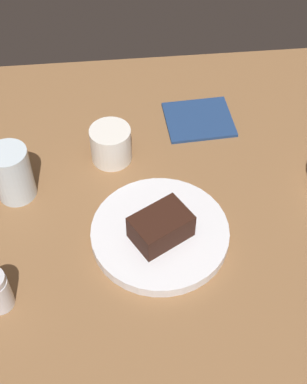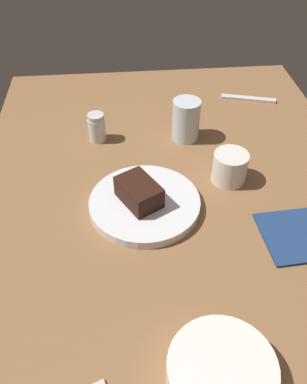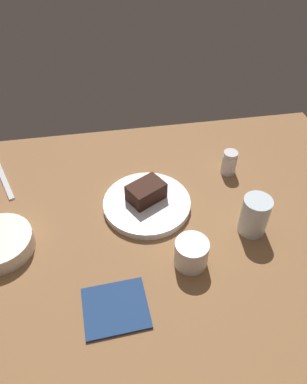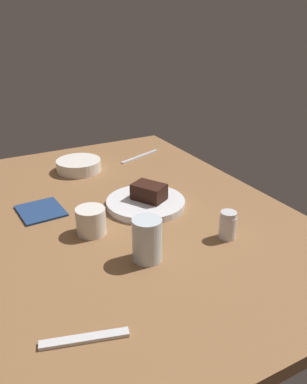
{
  "view_description": "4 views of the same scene",
  "coord_description": "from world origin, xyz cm",
  "px_view_note": "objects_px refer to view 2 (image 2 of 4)",
  "views": [
    {
      "loc": [
        6.09,
        56.53,
        73.39
      ],
      "look_at": [
        0.46,
        0.78,
        7.49
      ],
      "focal_mm": 49.85,
      "sensor_mm": 36.0,
      "label": 1
    },
    {
      "loc": [
        -58.27,
        10.35,
        60.61
      ],
      "look_at": [
        -0.72,
        4.86,
        7.63
      ],
      "focal_mm": 38.08,
      "sensor_mm": 36.0,
      "label": 2
    },
    {
      "loc": [
        -9.14,
        -57.43,
        70.58
      ],
      "look_at": [
        1.94,
        7.98,
        6.47
      ],
      "focal_mm": 34.1,
      "sensor_mm": 36.0,
      "label": 3
    },
    {
      "loc": [
        89.39,
        -39.28,
        53.48
      ],
      "look_at": [
        3.29,
        7.31,
        8.52
      ],
      "focal_mm": 37.16,
      "sensor_mm": 36.0,
      "label": 4
    }
  ],
  "objects_px": {
    "chocolate_cake_slice": "(139,192)",
    "dessert_spoon": "(248,99)",
    "water_glass": "(186,120)",
    "folded_napkin": "(293,236)",
    "salt_shaker": "(97,127)",
    "dessert_plate": "(145,203)",
    "side_bowl": "(221,372)",
    "coffee_cup": "(230,167)"
  },
  "relations": [
    {
      "from": "chocolate_cake_slice",
      "to": "salt_shaker",
      "type": "height_order",
      "value": "salt_shaker"
    },
    {
      "from": "water_glass",
      "to": "coffee_cup",
      "type": "bearing_deg",
      "value": -157.54
    },
    {
      "from": "chocolate_cake_slice",
      "to": "dessert_spoon",
      "type": "bearing_deg",
      "value": -39.91
    },
    {
      "from": "water_glass",
      "to": "coffee_cup",
      "type": "relative_size",
      "value": 1.35
    },
    {
      "from": "water_glass",
      "to": "coffee_cup",
      "type": "xyz_separation_m",
      "value": [
        -0.17,
        -0.07,
        -0.02
      ]
    },
    {
      "from": "dessert_plate",
      "to": "coffee_cup",
      "type": "distance_m",
      "value": 0.2
    },
    {
      "from": "coffee_cup",
      "to": "folded_napkin",
      "type": "relative_size",
      "value": 0.57
    },
    {
      "from": "dessert_plate",
      "to": "side_bowl",
      "type": "bearing_deg",
      "value": -167.6
    },
    {
      "from": "dessert_plate",
      "to": "water_glass",
      "type": "height_order",
      "value": "water_glass"
    },
    {
      "from": "dessert_plate",
      "to": "side_bowl",
      "type": "distance_m",
      "value": 0.36
    },
    {
      "from": "salt_shaker",
      "to": "coffee_cup",
      "type": "bearing_deg",
      "value": -122.24
    },
    {
      "from": "side_bowl",
      "to": "salt_shaker",
      "type": "bearing_deg",
      "value": 16.16
    },
    {
      "from": "salt_shaker",
      "to": "water_glass",
      "type": "bearing_deg",
      "value": -93.01
    },
    {
      "from": "water_glass",
      "to": "folded_napkin",
      "type": "distance_m",
      "value": 0.38
    },
    {
      "from": "side_bowl",
      "to": "coffee_cup",
      "type": "distance_m",
      "value": 0.43
    },
    {
      "from": "dessert_plate",
      "to": "side_bowl",
      "type": "height_order",
      "value": "side_bowl"
    },
    {
      "from": "dessert_spoon",
      "to": "folded_napkin",
      "type": "height_order",
      "value": "dessert_spoon"
    },
    {
      "from": "chocolate_cake_slice",
      "to": "dessert_plate",
      "type": "bearing_deg",
      "value": -78.73
    },
    {
      "from": "dessert_plate",
      "to": "chocolate_cake_slice",
      "type": "height_order",
      "value": "chocolate_cake_slice"
    },
    {
      "from": "water_glass",
      "to": "folded_napkin",
      "type": "height_order",
      "value": "water_glass"
    },
    {
      "from": "salt_shaker",
      "to": "coffee_cup",
      "type": "xyz_separation_m",
      "value": [
        -0.18,
        -0.28,
        -0.0
      ]
    },
    {
      "from": "chocolate_cake_slice",
      "to": "folded_napkin",
      "type": "distance_m",
      "value": 0.3
    },
    {
      "from": "side_bowl",
      "to": "dessert_spoon",
      "type": "relative_size",
      "value": 1.01
    },
    {
      "from": "salt_shaker",
      "to": "side_bowl",
      "type": "distance_m",
      "value": 0.62
    },
    {
      "from": "coffee_cup",
      "to": "dessert_spoon",
      "type": "bearing_deg",
      "value": -22.24
    },
    {
      "from": "salt_shaker",
      "to": "dessert_spoon",
      "type": "bearing_deg",
      "value": -69.99
    },
    {
      "from": "side_bowl",
      "to": "folded_napkin",
      "type": "relative_size",
      "value": 1.17
    },
    {
      "from": "dessert_plate",
      "to": "side_bowl",
      "type": "relative_size",
      "value": 1.47
    },
    {
      "from": "salt_shaker",
      "to": "side_bowl",
      "type": "xyz_separation_m",
      "value": [
        -0.6,
        -0.17,
        -0.01
      ]
    },
    {
      "from": "chocolate_cake_slice",
      "to": "folded_napkin",
      "type": "height_order",
      "value": "chocolate_cake_slice"
    },
    {
      "from": "side_bowl",
      "to": "dessert_spoon",
      "type": "distance_m",
      "value": 0.79
    },
    {
      "from": "dessert_plate",
      "to": "salt_shaker",
      "type": "relative_size",
      "value": 3.18
    },
    {
      "from": "dessert_spoon",
      "to": "salt_shaker",
      "type": "bearing_deg",
      "value": -143.9
    },
    {
      "from": "dessert_plate",
      "to": "chocolate_cake_slice",
      "type": "bearing_deg",
      "value": 101.27
    },
    {
      "from": "water_glass",
      "to": "dessert_spoon",
      "type": "relative_size",
      "value": 0.66
    },
    {
      "from": "side_bowl",
      "to": "folded_napkin",
      "type": "distance_m",
      "value": 0.31
    },
    {
      "from": "folded_napkin",
      "to": "chocolate_cake_slice",
      "type": "bearing_deg",
      "value": 69.28
    },
    {
      "from": "folded_napkin",
      "to": "salt_shaker",
      "type": "bearing_deg",
      "value": 46.06
    },
    {
      "from": "chocolate_cake_slice",
      "to": "salt_shaker",
      "type": "bearing_deg",
      "value": 18.93
    },
    {
      "from": "chocolate_cake_slice",
      "to": "salt_shaker",
      "type": "distance_m",
      "value": 0.26
    },
    {
      "from": "dessert_spoon",
      "to": "folded_napkin",
      "type": "relative_size",
      "value": 1.16
    },
    {
      "from": "chocolate_cake_slice",
      "to": "dessert_spoon",
      "type": "relative_size",
      "value": 0.59
    }
  ]
}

